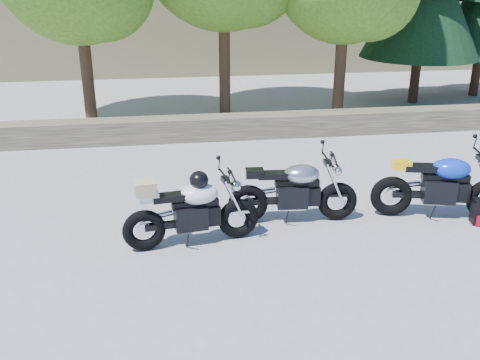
% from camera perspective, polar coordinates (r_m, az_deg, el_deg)
% --- Properties ---
extents(ground, '(90.00, 90.00, 0.00)m').
position_cam_1_polar(ground, '(6.75, -0.43, -9.10)').
color(ground, gray).
rests_on(ground, ground).
extents(stone_wall, '(22.00, 0.55, 0.50)m').
position_cam_1_polar(stone_wall, '(11.73, -4.25, 5.55)').
color(stone_wall, '#47412F').
rests_on(stone_wall, ground).
extents(silver_bike, '(1.90, 0.60, 0.95)m').
position_cam_1_polar(silver_bike, '(7.75, 5.81, -1.24)').
color(silver_bike, black).
rests_on(silver_bike, ground).
extents(white_bike, '(1.85, 0.58, 1.02)m').
position_cam_1_polar(white_bike, '(7.07, -5.23, -3.14)').
color(white_bike, black).
rests_on(white_bike, ground).
extents(blue_bike, '(1.98, 0.74, 1.01)m').
position_cam_1_polar(blue_bike, '(8.37, 20.71, -0.63)').
color(blue_bike, black).
rests_on(blue_bike, ground).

